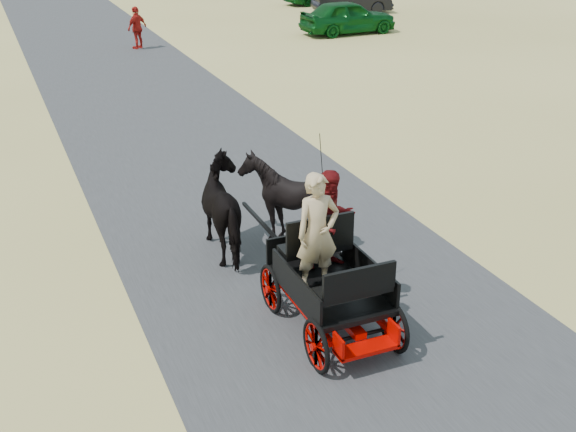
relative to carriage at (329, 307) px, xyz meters
name	(u,v)px	position (x,y,z in m)	size (l,w,h in m)	color
ground	(401,378)	(0.36, -1.51, -0.36)	(140.00, 140.00, 0.00)	tan
road	(401,377)	(0.36, -1.51, -0.35)	(6.00, 140.00, 0.01)	#38383A
carriage	(329,307)	(0.00, 0.00, 0.00)	(1.30, 2.40, 0.72)	black
horse_left	(230,209)	(-0.55, 3.00, 0.49)	(0.91, 2.01, 1.70)	black
horse_right	(286,200)	(0.55, 3.00, 0.49)	(1.37, 1.54, 1.70)	black
driver_man	(317,233)	(-0.20, 0.05, 1.26)	(0.66, 0.43, 1.80)	tan
passenger_woman	(332,219)	(0.30, 0.60, 1.15)	(0.77, 0.60, 1.58)	#660C0F
pedestrian	(137,28)	(1.91, 22.03, 0.50)	(1.01, 0.42, 1.73)	#A61712
car_a	(348,17)	(11.53, 21.68, 0.39)	(1.78, 4.43, 1.51)	#0C4C19
car_b	(352,0)	(14.49, 26.91, 0.33)	(1.47, 4.21, 1.39)	black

